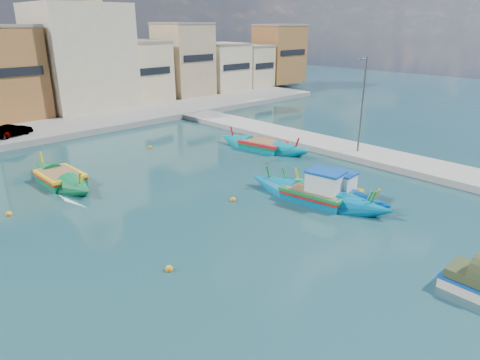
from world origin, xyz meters
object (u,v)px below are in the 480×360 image
luzzu_cyan_mid (263,146)px  luzzu_green (61,179)px  quay_street_lamp (362,105)px  luzzu_blue_south (323,195)px  luzzu_blue_cabin (334,193)px  luzzu_turquoise_cabin (316,195)px  church_block (78,41)px

luzzu_cyan_mid → luzzu_green: size_ratio=1.09×
quay_street_lamp → luzzu_blue_south: size_ratio=0.92×
luzzu_blue_cabin → luzzu_green: 18.60m
luzzu_cyan_mid → luzzu_turquoise_cabin: bearing=-120.3°
luzzu_turquoise_cabin → luzzu_blue_south: size_ratio=1.19×
luzzu_cyan_mid → luzzu_green: (-16.19, 3.96, 0.01)m
luzzu_cyan_mid → luzzu_green: bearing=166.3°
quay_street_lamp → luzzu_green: bearing=151.7°
quay_street_lamp → luzzu_turquoise_cabin: bearing=-161.7°
luzzu_cyan_mid → quay_street_lamp: bearing=-59.8°
luzzu_turquoise_cabin → quay_street_lamp: bearing=18.3°
church_block → luzzu_blue_south: (-2.01, -37.42, -8.15)m
church_block → luzzu_blue_cabin: bearing=-92.1°
quay_street_lamp → luzzu_cyan_mid: 8.98m
luzzu_green → luzzu_blue_cabin: bearing=-52.1°
quay_street_lamp → luzzu_cyan_mid: bearing=120.2°
luzzu_turquoise_cabin → luzzu_cyan_mid: luzzu_turquoise_cabin is taller
quay_street_lamp → luzzu_blue_cabin: 10.39m
luzzu_cyan_mid → luzzu_blue_cabin: bearing=-114.0°
luzzu_blue_south → luzzu_green: bearing=127.0°
luzzu_blue_cabin → luzzu_cyan_mid: bearing=66.0°
luzzu_cyan_mid → luzzu_blue_south: (-5.42, -10.35, -0.04)m
luzzu_turquoise_cabin → luzzu_blue_cabin: (1.20, -0.49, -0.05)m
luzzu_blue_cabin → luzzu_green: (-11.41, 14.68, -0.04)m
church_block → luzzu_blue_south: church_block is taller
quay_street_lamp → luzzu_blue_south: quay_street_lamp is taller
church_block → luzzu_blue_cabin: church_block is taller
luzzu_blue_cabin → luzzu_blue_south: (-0.64, 0.37, -0.08)m
luzzu_cyan_mid → luzzu_blue_south: bearing=-117.6°
quay_street_lamp → luzzu_turquoise_cabin: size_ratio=0.78×
luzzu_turquoise_cabin → luzzu_blue_cabin: size_ratio=1.28×
quay_street_lamp → luzzu_blue_cabin: quay_street_lamp is taller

